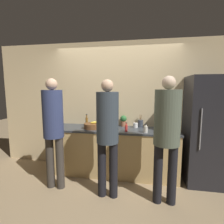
{
  "coord_description": "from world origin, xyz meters",
  "views": [
    {
      "loc": [
        0.54,
        -2.88,
        1.66
      ],
      "look_at": [
        0.0,
        0.15,
        1.25
      ],
      "focal_mm": 28.0,
      "sensor_mm": 36.0,
      "label": 1
    }
  ],
  "objects_px": {
    "utensil_crock": "(140,123)",
    "potted_plant": "(123,120)",
    "bottle_clear": "(146,129)",
    "bottle_amber": "(87,121)",
    "refrigerator": "(206,130)",
    "person_center": "(108,129)",
    "bottle_red": "(126,128)",
    "fruit_bowl": "(92,126)",
    "cup_white": "(135,125)",
    "person_left": "(53,125)",
    "person_right": "(167,129)"
  },
  "relations": [
    {
      "from": "person_center",
      "to": "fruit_bowl",
      "type": "relative_size",
      "value": 5.55
    },
    {
      "from": "fruit_bowl",
      "to": "utensil_crock",
      "type": "distance_m",
      "value": 0.97
    },
    {
      "from": "bottle_amber",
      "to": "utensil_crock",
      "type": "bearing_deg",
      "value": 7.52
    },
    {
      "from": "person_center",
      "to": "cup_white",
      "type": "bearing_deg",
      "value": 67.99
    },
    {
      "from": "person_center",
      "to": "utensil_crock",
      "type": "relative_size",
      "value": 7.16
    },
    {
      "from": "bottle_clear",
      "to": "bottle_amber",
      "type": "xyz_separation_m",
      "value": [
        -1.18,
        0.32,
        0.04
      ]
    },
    {
      "from": "person_left",
      "to": "person_right",
      "type": "distance_m",
      "value": 1.77
    },
    {
      "from": "refrigerator",
      "to": "potted_plant",
      "type": "bearing_deg",
      "value": 169.99
    },
    {
      "from": "bottle_red",
      "to": "cup_white",
      "type": "xyz_separation_m",
      "value": [
        0.15,
        0.36,
        -0.02
      ]
    },
    {
      "from": "fruit_bowl",
      "to": "person_left",
      "type": "bearing_deg",
      "value": -128.24
    },
    {
      "from": "cup_white",
      "to": "potted_plant",
      "type": "bearing_deg",
      "value": 163.91
    },
    {
      "from": "utensil_crock",
      "to": "bottle_clear",
      "type": "height_order",
      "value": "utensil_crock"
    },
    {
      "from": "bottle_red",
      "to": "person_center",
      "type": "bearing_deg",
      "value": -111.7
    },
    {
      "from": "bottle_clear",
      "to": "potted_plant",
      "type": "distance_m",
      "value": 0.63
    },
    {
      "from": "person_left",
      "to": "bottle_clear",
      "type": "distance_m",
      "value": 1.56
    },
    {
      "from": "refrigerator",
      "to": "bottle_amber",
      "type": "height_order",
      "value": "refrigerator"
    },
    {
      "from": "utensil_crock",
      "to": "refrigerator",
      "type": "bearing_deg",
      "value": -13.66
    },
    {
      "from": "bottle_amber",
      "to": "potted_plant",
      "type": "height_order",
      "value": "bottle_amber"
    },
    {
      "from": "person_right",
      "to": "potted_plant",
      "type": "bearing_deg",
      "value": 125.53
    },
    {
      "from": "fruit_bowl",
      "to": "cup_white",
      "type": "bearing_deg",
      "value": 16.02
    },
    {
      "from": "utensil_crock",
      "to": "potted_plant",
      "type": "distance_m",
      "value": 0.35
    },
    {
      "from": "person_left",
      "to": "person_right",
      "type": "height_order",
      "value": "person_right"
    },
    {
      "from": "person_left",
      "to": "bottle_red",
      "type": "xyz_separation_m",
      "value": [
        1.14,
        0.48,
        -0.11
      ]
    },
    {
      "from": "person_right",
      "to": "cup_white",
      "type": "height_order",
      "value": "person_right"
    },
    {
      "from": "person_left",
      "to": "bottle_red",
      "type": "relative_size",
      "value": 11.0
    },
    {
      "from": "bottle_amber",
      "to": "person_right",
      "type": "bearing_deg",
      "value": -31.17
    },
    {
      "from": "utensil_crock",
      "to": "bottle_red",
      "type": "bearing_deg",
      "value": -118.68
    },
    {
      "from": "refrigerator",
      "to": "person_right",
      "type": "xyz_separation_m",
      "value": [
        -0.77,
        -0.75,
        0.17
      ]
    },
    {
      "from": "fruit_bowl",
      "to": "cup_white",
      "type": "relative_size",
      "value": 3.41
    },
    {
      "from": "refrigerator",
      "to": "bottle_clear",
      "type": "xyz_separation_m",
      "value": [
        -1.05,
        -0.18,
        0.02
      ]
    },
    {
      "from": "fruit_bowl",
      "to": "bottle_clear",
      "type": "xyz_separation_m",
      "value": [
        1.01,
        -0.14,
        0.01
      ]
    },
    {
      "from": "person_right",
      "to": "cup_white",
      "type": "bearing_deg",
      "value": 116.76
    },
    {
      "from": "fruit_bowl",
      "to": "bottle_clear",
      "type": "relative_size",
      "value": 2.09
    },
    {
      "from": "person_left",
      "to": "fruit_bowl",
      "type": "distance_m",
      "value": 0.78
    },
    {
      "from": "bottle_clear",
      "to": "person_center",
      "type": "bearing_deg",
      "value": -135.88
    },
    {
      "from": "person_right",
      "to": "bottle_amber",
      "type": "bearing_deg",
      "value": 148.83
    },
    {
      "from": "utensil_crock",
      "to": "potted_plant",
      "type": "xyz_separation_m",
      "value": [
        -0.34,
        -0.02,
        0.05
      ]
    },
    {
      "from": "bottle_red",
      "to": "potted_plant",
      "type": "relative_size",
      "value": 0.74
    },
    {
      "from": "fruit_bowl",
      "to": "cup_white",
      "type": "height_order",
      "value": "fruit_bowl"
    },
    {
      "from": "person_center",
      "to": "cup_white",
      "type": "xyz_separation_m",
      "value": [
        0.37,
        0.92,
        -0.11
      ]
    },
    {
      "from": "person_center",
      "to": "person_right",
      "type": "distance_m",
      "value": 0.85
    },
    {
      "from": "person_left",
      "to": "bottle_red",
      "type": "bearing_deg",
      "value": 22.74
    },
    {
      "from": "person_left",
      "to": "person_center",
      "type": "bearing_deg",
      "value": -5.35
    },
    {
      "from": "fruit_bowl",
      "to": "utensil_crock",
      "type": "relative_size",
      "value": 1.29
    },
    {
      "from": "person_left",
      "to": "utensil_crock",
      "type": "xyz_separation_m",
      "value": [
        1.39,
        0.92,
        -0.1
      ]
    },
    {
      "from": "refrigerator",
      "to": "person_center",
      "type": "bearing_deg",
      "value": -155.55
    },
    {
      "from": "person_center",
      "to": "person_right",
      "type": "xyz_separation_m",
      "value": [
        0.85,
        -0.01,
        0.05
      ]
    },
    {
      "from": "person_center",
      "to": "potted_plant",
      "type": "xyz_separation_m",
      "value": [
        0.13,
        1.0,
        -0.04
      ]
    },
    {
      "from": "fruit_bowl",
      "to": "potted_plant",
      "type": "relative_size",
      "value": 1.44
    },
    {
      "from": "refrigerator",
      "to": "person_left",
      "type": "xyz_separation_m",
      "value": [
        -2.53,
        -0.65,
        0.14
      ]
    }
  ]
}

